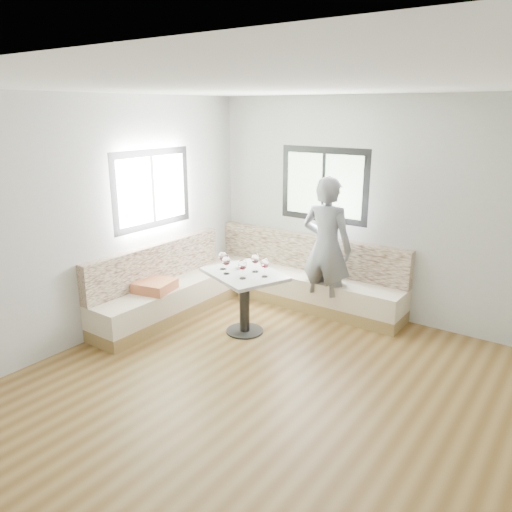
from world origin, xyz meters
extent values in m
cube|color=brown|center=(0.00, 0.00, 0.00)|extent=(5.00, 5.00, 0.01)
cube|color=white|center=(0.00, 0.00, 2.80)|extent=(5.00, 5.00, 0.01)
cube|color=#B7B7B2|center=(0.00, 2.50, 1.40)|extent=(5.00, 0.01, 2.80)
cube|color=#B7B7B2|center=(-2.50, 0.00, 1.40)|extent=(0.01, 5.00, 2.80)
cube|color=black|center=(-0.90, 2.49, 1.65)|extent=(1.30, 0.02, 1.00)
cube|color=black|center=(-2.49, 0.90, 1.65)|extent=(0.02, 1.30, 1.00)
cube|color=#997A48|center=(-1.05, 2.23, 0.08)|extent=(2.90, 0.55, 0.16)
cube|color=beige|center=(-1.05, 2.23, 0.30)|extent=(2.90, 0.55, 0.29)
cube|color=beige|center=(-1.05, 2.43, 0.70)|extent=(2.90, 0.14, 0.50)
cube|color=#997A48|center=(-2.23, 0.82, 0.08)|extent=(0.55, 2.25, 0.16)
cube|color=beige|center=(-2.23, 0.82, 0.30)|extent=(0.55, 2.25, 0.29)
cube|color=beige|center=(-2.43, 0.82, 0.70)|extent=(0.14, 2.25, 0.50)
cube|color=#BD8544|center=(-2.18, 0.57, 0.51)|extent=(0.52, 0.52, 0.13)
cylinder|color=black|center=(-1.14, 1.03, 0.01)|extent=(0.45, 0.45, 0.02)
cylinder|color=black|center=(-1.14, 1.03, 0.36)|extent=(0.12, 0.12, 0.72)
cube|color=silver|center=(-1.14, 1.03, 0.74)|extent=(1.13, 1.01, 0.04)
imported|color=slate|center=(-0.60, 2.06, 0.92)|extent=(0.69, 0.46, 1.85)
cylinder|color=white|center=(-1.29, 1.12, 0.78)|extent=(0.09, 0.09, 0.04)
sphere|color=black|center=(-1.28, 1.13, 0.79)|extent=(0.02, 0.02, 0.02)
sphere|color=black|center=(-1.30, 1.13, 0.79)|extent=(0.02, 0.02, 0.02)
sphere|color=black|center=(-1.29, 1.10, 0.79)|extent=(0.02, 0.02, 0.02)
cylinder|color=white|center=(-1.43, 0.99, 0.77)|extent=(0.07, 0.07, 0.01)
cylinder|color=white|center=(-1.43, 0.99, 0.82)|extent=(0.01, 0.01, 0.10)
ellipsoid|color=white|center=(-1.43, 0.99, 0.93)|extent=(0.10, 0.10, 0.12)
cylinder|color=#4E0207|center=(-1.43, 0.99, 0.90)|extent=(0.07, 0.07, 0.03)
cylinder|color=white|center=(-1.28, 0.87, 0.77)|extent=(0.07, 0.07, 0.01)
cylinder|color=white|center=(-1.28, 0.87, 0.82)|extent=(0.01, 0.01, 0.10)
ellipsoid|color=white|center=(-1.28, 0.87, 0.93)|extent=(0.10, 0.10, 0.12)
cylinder|color=#4E0207|center=(-1.28, 0.87, 0.90)|extent=(0.07, 0.07, 0.03)
cylinder|color=white|center=(-1.03, 0.85, 0.77)|extent=(0.07, 0.07, 0.01)
cylinder|color=white|center=(-1.03, 0.85, 0.82)|extent=(0.01, 0.01, 0.10)
ellipsoid|color=white|center=(-1.03, 0.85, 0.93)|extent=(0.10, 0.10, 0.12)
cylinder|color=#4E0207|center=(-1.03, 0.85, 0.90)|extent=(0.07, 0.07, 0.03)
cylinder|color=white|center=(-1.05, 1.13, 0.77)|extent=(0.07, 0.07, 0.01)
cylinder|color=white|center=(-1.05, 1.13, 0.82)|extent=(0.01, 0.01, 0.10)
ellipsoid|color=white|center=(-1.05, 1.13, 0.93)|extent=(0.10, 0.10, 0.12)
cylinder|color=#4E0207|center=(-1.05, 1.13, 0.90)|extent=(0.07, 0.07, 0.03)
cylinder|color=white|center=(-0.86, 1.05, 0.77)|extent=(0.07, 0.07, 0.01)
cylinder|color=white|center=(-0.86, 1.05, 0.82)|extent=(0.01, 0.01, 0.10)
ellipsoid|color=white|center=(-0.86, 1.05, 0.93)|extent=(0.10, 0.10, 0.12)
cylinder|color=#4E0207|center=(-0.86, 1.05, 0.90)|extent=(0.07, 0.07, 0.03)
camera|label=1|loc=(2.24, -3.44, 2.63)|focal=35.00mm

